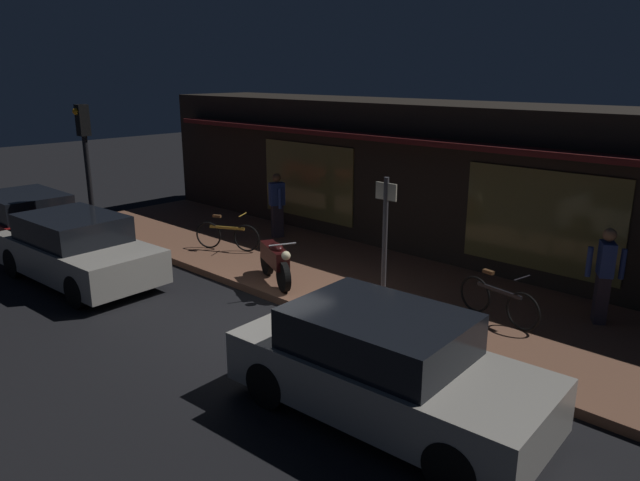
% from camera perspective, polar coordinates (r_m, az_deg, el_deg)
% --- Properties ---
extents(ground_plane, '(60.00, 60.00, 0.00)m').
position_cam_1_polar(ground_plane, '(10.85, -7.64, -7.67)').
color(ground_plane, black).
extents(sidewalk_slab, '(18.00, 4.00, 0.15)m').
position_cam_1_polar(sidewalk_slab, '(12.77, 2.83, -3.49)').
color(sidewalk_slab, brown).
rests_on(sidewalk_slab, ground_plane).
extents(storefront_building, '(18.00, 3.30, 3.60)m').
position_cam_1_polar(storefront_building, '(15.01, 11.42, 5.97)').
color(storefront_building, black).
rests_on(storefront_building, ground_plane).
extents(motorcycle, '(1.60, 0.88, 0.97)m').
position_cam_1_polar(motorcycle, '(12.06, -4.32, -1.84)').
color(motorcycle, black).
rests_on(motorcycle, sidewalk_slab).
extents(bicycle_parked, '(1.64, 0.45, 0.91)m').
position_cam_1_polar(bicycle_parked, '(10.73, 16.69, -5.57)').
color(bicycle_parked, black).
rests_on(bicycle_parked, sidewalk_slab).
extents(bicycle_extra, '(1.50, 0.79, 0.91)m').
position_cam_1_polar(bicycle_extra, '(14.49, -8.89, 0.48)').
color(bicycle_extra, black).
rests_on(bicycle_extra, sidewalk_slab).
extents(person_photographer, '(0.59, 0.44, 1.67)m').
position_cam_1_polar(person_photographer, '(15.37, -4.14, 3.52)').
color(person_photographer, '#28232D').
rests_on(person_photographer, sidewalk_slab).
extents(person_bystander, '(0.58, 0.44, 1.67)m').
position_cam_1_polar(person_bystander, '(11.12, 25.59, -2.89)').
color(person_bystander, '#28232D').
rests_on(person_bystander, sidewalk_slab).
extents(sign_post, '(0.44, 0.09, 2.40)m').
position_cam_1_polar(sign_post, '(10.63, 6.23, 0.52)').
color(sign_post, '#47474C').
rests_on(sign_post, sidewalk_slab).
extents(traffic_light_pole, '(0.24, 0.33, 3.60)m').
position_cam_1_polar(traffic_light_pole, '(14.81, -21.51, 7.69)').
color(traffic_light_pole, black).
rests_on(traffic_light_pole, ground_plane).
extents(parked_car_near, '(4.11, 1.80, 1.42)m').
position_cam_1_polar(parked_car_near, '(16.44, -26.17, 1.57)').
color(parked_car_near, black).
rests_on(parked_car_near, ground_plane).
extents(parked_car_far, '(4.18, 1.97, 1.42)m').
position_cam_1_polar(parked_car_far, '(13.56, -22.27, -0.76)').
color(parked_car_far, black).
rests_on(parked_car_far, ground_plane).
extents(parked_car_across, '(4.20, 2.01, 1.42)m').
position_cam_1_polar(parked_car_across, '(7.77, 6.17, -11.88)').
color(parked_car_across, black).
rests_on(parked_car_across, ground_plane).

